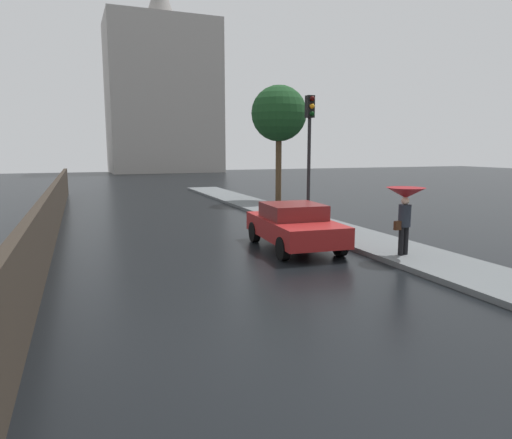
{
  "coord_description": "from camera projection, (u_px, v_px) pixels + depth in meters",
  "views": [
    {
      "loc": [
        -3.32,
        -3.59,
        2.96
      ],
      "look_at": [
        0.26,
        5.82,
        1.42
      ],
      "focal_mm": 32.15,
      "sensor_mm": 36.0,
      "label": 1
    }
  ],
  "objects": [
    {
      "name": "distant_tower",
      "position": [
        163.0,
        95.0,
        59.24
      ],
      "size": [
        14.0,
        9.67,
        24.67
      ],
      "color": "#9E9993",
      "rests_on": "ground"
    },
    {
      "name": "pedestrian_with_umbrella_far",
      "position": [
        405.0,
        201.0,
        12.17
      ],
      "size": [
        1.02,
        1.02,
        1.82
      ],
      "rotation": [
        0.0,
        0.0,
        0.15
      ],
      "color": "black",
      "rests_on": "sidewalk_strip"
    },
    {
      "name": "street_tree_near",
      "position": [
        279.0,
        114.0,
        24.89
      ],
      "size": [
        3.02,
        3.02,
        6.4
      ],
      "color": "#4C3823",
      "rests_on": "ground"
    },
    {
      "name": "traffic_light",
      "position": [
        310.0,
        138.0,
        15.88
      ],
      "size": [
        0.26,
        0.39,
        4.65
      ],
      "color": "black",
      "rests_on": "sidewalk_strip"
    },
    {
      "name": "car_red_near_kerb",
      "position": [
        294.0,
        225.0,
        13.75
      ],
      "size": [
        2.12,
        4.07,
        1.34
      ],
      "rotation": [
        0.0,
        0.0,
        -0.06
      ],
      "color": "maroon",
      "rests_on": "ground"
    },
    {
      "name": "ground",
      "position": [
        426.0,
        427.0,
        4.93
      ],
      "size": [
        120.0,
        120.0,
        0.0
      ],
      "primitive_type": "plane",
      "color": "black"
    }
  ]
}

